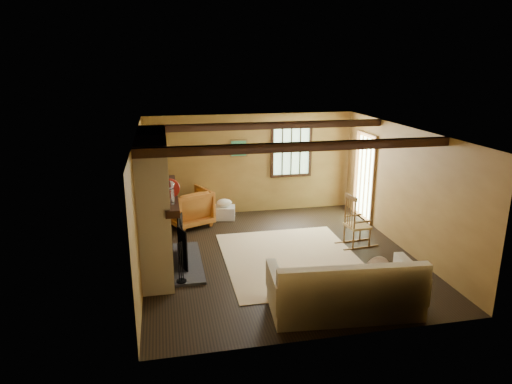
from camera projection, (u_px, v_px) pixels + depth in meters
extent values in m
plane|color=black|center=(279.00, 256.00, 8.74)|extent=(5.50, 5.50, 0.00)
cube|color=olive|center=(251.00, 164.00, 10.99)|extent=(5.00, 0.02, 2.40)
cube|color=olive|center=(334.00, 256.00, 5.82)|extent=(5.00, 0.02, 2.40)
cube|color=olive|center=(140.00, 204.00, 7.92)|extent=(0.02, 5.50, 2.40)
cube|color=olive|center=(404.00, 188.00, 8.89)|extent=(0.02, 5.50, 2.40)
cube|color=silver|center=(280.00, 131.00, 8.07)|extent=(5.00, 5.50, 0.02)
cube|color=black|center=(300.00, 147.00, 6.96)|extent=(5.00, 0.12, 0.14)
cube|color=black|center=(265.00, 126.00, 9.22)|extent=(5.00, 0.12, 0.14)
cube|color=black|center=(291.00, 150.00, 11.07)|extent=(1.02, 0.06, 1.32)
cube|color=#B3E4AE|center=(291.00, 150.00, 11.10)|extent=(0.90, 0.01, 1.20)
cube|color=black|center=(291.00, 150.00, 11.08)|extent=(0.90, 0.03, 0.02)
cube|color=brown|center=(364.00, 177.00, 10.54)|extent=(0.06, 1.00, 2.06)
cube|color=#B3E4AE|center=(365.00, 177.00, 10.55)|extent=(0.01, 0.80, 1.85)
cube|color=brown|center=(239.00, 148.00, 10.79)|extent=(0.42, 0.03, 0.42)
cube|color=#28785E|center=(239.00, 148.00, 10.78)|extent=(0.36, 0.01, 0.36)
cube|color=brown|center=(155.00, 203.00, 7.96)|extent=(0.50, 2.20, 2.40)
cube|color=black|center=(161.00, 243.00, 8.19)|extent=(0.38, 1.00, 0.85)
cube|color=#35363A|center=(187.00, 262.00, 8.39)|extent=(0.55, 1.80, 0.05)
cube|color=black|center=(171.00, 194.00, 7.98)|extent=(0.22, 2.30, 0.12)
cube|color=black|center=(183.00, 249.00, 7.99)|extent=(0.15, 0.35, 0.74)
cube|color=black|center=(182.00, 241.00, 8.35)|extent=(0.04, 0.37, 0.74)
cube|color=black|center=(181.00, 233.00, 8.71)|extent=(0.12, 0.36, 0.74)
cylinder|color=black|center=(181.00, 281.00, 7.60)|extent=(0.17, 0.17, 0.02)
cylinder|color=black|center=(179.00, 263.00, 7.47)|extent=(0.02, 0.02, 0.70)
cylinder|color=black|center=(181.00, 262.00, 7.51)|extent=(0.02, 0.02, 0.70)
cylinder|color=black|center=(182.00, 261.00, 7.54)|extent=(0.02, 0.02, 0.70)
cylinder|color=silver|center=(171.00, 196.00, 7.21)|extent=(0.11, 0.11, 0.24)
sphere|color=silver|center=(170.00, 185.00, 7.15)|extent=(0.13, 0.13, 0.13)
cylinder|color=red|center=(170.00, 188.00, 7.51)|extent=(0.32, 0.08, 0.32)
cube|color=black|center=(170.00, 185.00, 8.07)|extent=(0.23, 0.15, 0.12)
cylinder|color=black|center=(169.00, 182.00, 8.31)|extent=(0.08, 0.08, 0.10)
cylinder|color=black|center=(169.00, 180.00, 8.50)|extent=(0.08, 0.08, 0.09)
cube|color=beige|center=(292.00, 259.00, 8.59)|extent=(2.50, 3.00, 0.01)
cube|color=tan|center=(357.00, 226.00, 9.13)|extent=(0.47, 0.48, 0.05)
cube|color=brown|center=(351.00, 197.00, 8.91)|extent=(0.09, 0.42, 0.07)
cylinder|color=brown|center=(370.00, 237.00, 9.07)|extent=(0.03, 0.03, 0.40)
cylinder|color=brown|center=(360.00, 231.00, 9.41)|extent=(0.03, 0.03, 0.40)
cylinder|color=brown|center=(353.00, 239.00, 8.97)|extent=(0.03, 0.03, 0.40)
cylinder|color=brown|center=(344.00, 233.00, 9.30)|extent=(0.03, 0.03, 0.40)
cylinder|color=brown|center=(355.00, 214.00, 8.82)|extent=(0.03, 0.03, 0.69)
cylinder|color=brown|center=(346.00, 209.00, 9.16)|extent=(0.03, 0.03, 0.69)
cylinder|color=brown|center=(352.00, 214.00, 8.91)|extent=(0.02, 0.02, 0.57)
cylinder|color=brown|center=(350.00, 212.00, 9.00)|extent=(0.02, 0.02, 0.57)
cylinder|color=brown|center=(348.00, 211.00, 9.08)|extent=(0.02, 0.02, 0.57)
cube|color=brown|center=(363.00, 222.00, 8.91)|extent=(0.39, 0.08, 0.03)
cube|color=brown|center=(353.00, 215.00, 9.27)|extent=(0.39, 0.08, 0.03)
cube|color=brown|center=(361.00, 248.00, 9.08)|extent=(0.78, 0.12, 0.03)
cube|color=brown|center=(352.00, 241.00, 9.41)|extent=(0.78, 0.12, 0.03)
cube|color=silver|center=(344.00, 295.00, 6.78)|extent=(2.24, 1.15, 0.48)
cube|color=silver|center=(354.00, 287.00, 6.29)|extent=(2.17, 0.34, 0.59)
cube|color=silver|center=(276.00, 286.00, 6.60)|extent=(0.23, 0.98, 0.43)
cube|color=silver|center=(411.00, 278.00, 6.84)|extent=(0.23, 0.98, 0.43)
ellipsoid|color=silver|center=(378.00, 268.00, 6.85)|extent=(0.40, 0.17, 0.39)
cylinder|color=brown|center=(166.00, 216.00, 10.76)|extent=(0.45, 0.14, 0.14)
cylinder|color=brown|center=(173.00, 216.00, 10.79)|extent=(0.45, 0.14, 0.14)
cylinder|color=brown|center=(179.00, 215.00, 10.82)|extent=(0.45, 0.14, 0.14)
cylinder|color=brown|center=(166.00, 211.00, 10.72)|extent=(0.45, 0.14, 0.14)
cylinder|color=brown|center=(172.00, 210.00, 10.75)|extent=(0.45, 0.14, 0.14)
cylinder|color=brown|center=(179.00, 210.00, 10.78)|extent=(0.45, 0.14, 0.14)
cube|color=silver|center=(224.00, 213.00, 10.74)|extent=(0.56, 0.47, 0.30)
ellipsoid|color=silver|center=(224.00, 203.00, 10.67)|extent=(0.45, 0.41, 0.18)
imported|color=#BF6026|center=(189.00, 207.00, 10.26)|extent=(1.18, 1.19, 0.83)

